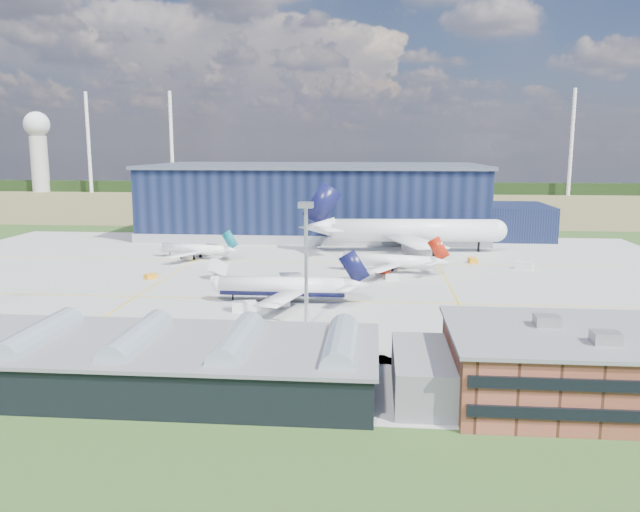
{
  "coord_description": "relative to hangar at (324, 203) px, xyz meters",
  "views": [
    {
      "loc": [
        22.33,
        -139.43,
        32.78
      ],
      "look_at": [
        8.87,
        10.64,
        6.14
      ],
      "focal_mm": 35.0,
      "sensor_mm": 36.0,
      "label": 1
    }
  ],
  "objects": [
    {
      "name": "gse_tug_c",
      "position": [
        47.21,
        -57.23,
        -10.84
      ],
      "size": [
        2.5,
        3.71,
        1.54
      ],
      "primitive_type": "cube",
      "rotation": [
        0.0,
        0.0,
        0.09
      ],
      "color": "orange",
      "rests_on": "ground"
    },
    {
      "name": "farmland",
      "position": [
        -2.81,
        125.2,
        -11.62
      ],
      "size": [
        600.0,
        220.0,
        0.01
      ],
      "primitive_type": "cube",
      "color": "olive",
      "rests_on": "ground"
    },
    {
      "name": "gse_van_b",
      "position": [
        59.71,
        -65.36,
        -10.56
      ],
      "size": [
        5.09,
        3.89,
        2.12
      ],
      "primitive_type": "cube",
      "rotation": [
        0.0,
        0.0,
        1.13
      ],
      "color": "white",
      "rests_on": "ground"
    },
    {
      "name": "treeline",
      "position": [
        -2.81,
        205.2,
        -7.62
      ],
      "size": [
        600.0,
        8.0,
        8.0
      ],
      "primitive_type": "cube",
      "color": "black",
      "rests_on": "ground"
    },
    {
      "name": "light_mast_center",
      "position": [
        7.19,
        -124.8,
        3.82
      ],
      "size": [
        2.6,
        2.6,
        23.0
      ],
      "color": "#BBBEC2",
      "rests_on": "ground"
    },
    {
      "name": "airliner_red",
      "position": [
        22.63,
        -72.8,
        -6.66
      ],
      "size": [
        36.4,
        35.9,
        9.91
      ],
      "primitive_type": null,
      "rotation": [
        0.0,
        0.0,
        2.91
      ],
      "color": "white",
      "rests_on": "ground"
    },
    {
      "name": "ground",
      "position": [
        -2.81,
        -94.8,
        -11.62
      ],
      "size": [
        600.0,
        600.0,
        0.0
      ],
      "primitive_type": "plane",
      "color": "#28501E",
      "rests_on": "ground"
    },
    {
      "name": "gse_tug_b",
      "position": [
        -36.24,
        -86.2,
        -10.99
      ],
      "size": [
        3.39,
        3.42,
        1.25
      ],
      "primitive_type": "cube",
      "rotation": [
        0.0,
        0.0,
        -0.77
      ],
      "color": "orange",
      "rests_on": "ground"
    },
    {
      "name": "hangar",
      "position": [
        0.0,
        0.0,
        0.0
      ],
      "size": [
        145.0,
        62.0,
        26.1
      ],
      "color": "black",
      "rests_on": "ground"
    },
    {
      "name": "gse_cart_a",
      "position": [
        4.64,
        -97.13,
        -10.95
      ],
      "size": [
        2.99,
        3.61,
        1.34
      ],
      "primitive_type": "cube",
      "rotation": [
        0.0,
        0.0,
        -0.35
      ],
      "color": "white",
      "rests_on": "ground"
    },
    {
      "name": "horizon_dressing",
      "position": [
        -194.11,
        199.58,
        22.58
      ],
      "size": [
        440.2,
        18.0,
        70.0
      ],
      "color": "white",
      "rests_on": "ground"
    },
    {
      "name": "glass_concourse",
      "position": [
        -9.26,
        -154.8,
        -7.93
      ],
      "size": [
        78.0,
        23.0,
        8.6
      ],
      "color": "black",
      "rests_on": "ground"
    },
    {
      "name": "gse_cart_b",
      "position": [
        23.89,
        -82.02,
        -10.94
      ],
      "size": [
        3.44,
        2.63,
        1.34
      ],
      "primitive_type": "cube",
      "rotation": [
        0.0,
        0.0,
        1.37
      ],
      "color": "white",
      "rests_on": "ground"
    },
    {
      "name": "airliner_widebody",
      "position": [
        31.38,
        -39.96,
        -1.01
      ],
      "size": [
        68.99,
        67.67,
        21.22
      ],
      "primitive_type": null,
      "rotation": [
        0.0,
        0.0,
        0.06
      ],
      "color": "white",
      "rests_on": "ground"
    },
    {
      "name": "ops_building",
      "position": [
        52.2,
        -154.81,
        -6.82
      ],
      "size": [
        46.0,
        23.0,
        10.9
      ],
      "color": "brown",
      "rests_on": "ground"
    },
    {
      "name": "gse_van_a",
      "position": [
        -6.48,
        -114.78,
        -10.56
      ],
      "size": [
        5.21,
        3.24,
        2.11
      ],
      "primitive_type": "cube",
      "rotation": [
        0.0,
        0.0,
        1.82
      ],
      "color": "white",
      "rests_on": "ground"
    },
    {
      "name": "car_b",
      "position": [
        21.21,
        -142.8,
        -11.04
      ],
      "size": [
        3.58,
        1.42,
        1.16
      ],
      "primitive_type": "imported",
      "rotation": [
        0.0,
        0.0,
        1.51
      ],
      "color": "#99999E",
      "rests_on": "ground"
    },
    {
      "name": "airstair",
      "position": [
        -19.59,
        -84.04,
        -9.94
      ],
      "size": [
        3.86,
        5.63,
        3.35
      ],
      "primitive_type": "cube",
      "rotation": [
        0.0,
        0.0,
        -0.37
      ],
      "color": "white",
      "rests_on": "ground"
    },
    {
      "name": "airliner_navy",
      "position": [
        0.16,
        -106.8,
        -6.0
      ],
      "size": [
        34.64,
        33.9,
        11.24
      ],
      "primitive_type": null,
      "rotation": [
        0.0,
        0.0,
        3.14
      ],
      "color": "white",
      "rests_on": "ground"
    },
    {
      "name": "apron",
      "position": [
        -2.81,
        -84.8,
        -11.59
      ],
      "size": [
        220.0,
        160.0,
        0.08
      ],
      "color": "#A3A39E",
      "rests_on": "ground"
    },
    {
      "name": "airliner_regional",
      "position": [
        -33.57,
        -57.25,
        -7.23
      ],
      "size": [
        32.54,
        32.12,
        8.78
      ],
      "primitive_type": null,
      "rotation": [
        0.0,
        0.0,
        2.89
      ],
      "color": "white",
      "rests_on": "ground"
    }
  ]
}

